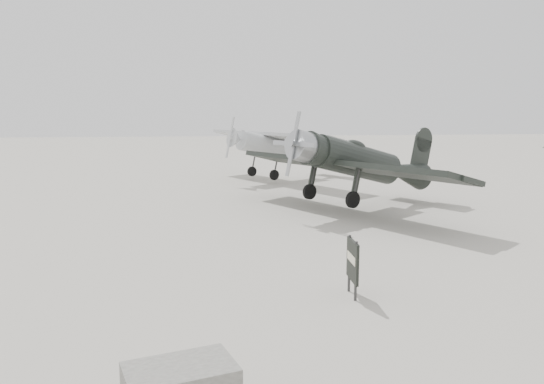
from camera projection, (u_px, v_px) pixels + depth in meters
The scene contains 4 objects.
ground at pixel (329, 244), 16.47m from camera, with size 160.00×160.00×0.00m, color gray.
lowwing_monoplane at pixel (362, 163), 22.20m from camera, with size 8.95×11.09×3.73m.
highwing_monoplane at pixel (284, 146), 31.94m from camera, with size 8.90×11.32×3.34m.
sign_board at pixel (353, 262), 11.66m from camera, with size 0.12×0.91×1.31m.
Camera 1 is at (-4.22, -15.59, 4.01)m, focal length 35.00 mm.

